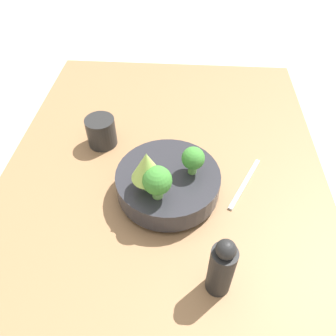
% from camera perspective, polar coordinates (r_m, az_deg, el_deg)
% --- Properties ---
extents(ground_plane, '(6.00, 6.00, 0.00)m').
position_cam_1_polar(ground_plane, '(0.83, -1.04, -4.22)').
color(ground_plane, '#ADA89E').
extents(table, '(1.18, 0.82, 0.03)m').
position_cam_1_polar(table, '(0.82, -1.06, -3.50)').
color(table, olive).
rests_on(table, ground_plane).
extents(bowl, '(0.24, 0.24, 0.07)m').
position_cam_1_polar(bowl, '(0.76, 0.00, -2.53)').
color(bowl, '#28282D').
rests_on(bowl, table).
extents(broccoli_floret_left, '(0.06, 0.06, 0.08)m').
position_cam_1_polar(broccoli_floret_left, '(0.66, -1.60, -2.32)').
color(broccoli_floret_left, '#6BA34C').
rests_on(broccoli_floret_left, bowl).
extents(romanesco_piece_far, '(0.07, 0.07, 0.10)m').
position_cam_1_polar(romanesco_piece_far, '(0.66, -3.69, 0.23)').
color(romanesco_piece_far, '#6BA34C').
rests_on(romanesco_piece_far, bowl).
extents(broccoli_floret_front, '(0.05, 0.05, 0.07)m').
position_cam_1_polar(broccoli_floret_front, '(0.71, 4.39, 1.59)').
color(broccoli_floret_front, '#6BA34C').
rests_on(broccoli_floret_front, bowl).
extents(cup, '(0.08, 0.08, 0.08)m').
position_cam_1_polar(cup, '(0.90, -11.54, 6.22)').
color(cup, black).
rests_on(cup, table).
extents(pepper_mill, '(0.05, 0.05, 0.15)m').
position_cam_1_polar(pepper_mill, '(0.61, 9.30, -16.76)').
color(pepper_mill, black).
rests_on(pepper_mill, table).
extents(fork, '(0.17, 0.09, 0.01)m').
position_cam_1_polar(fork, '(0.82, 13.23, -2.61)').
color(fork, silver).
rests_on(fork, table).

